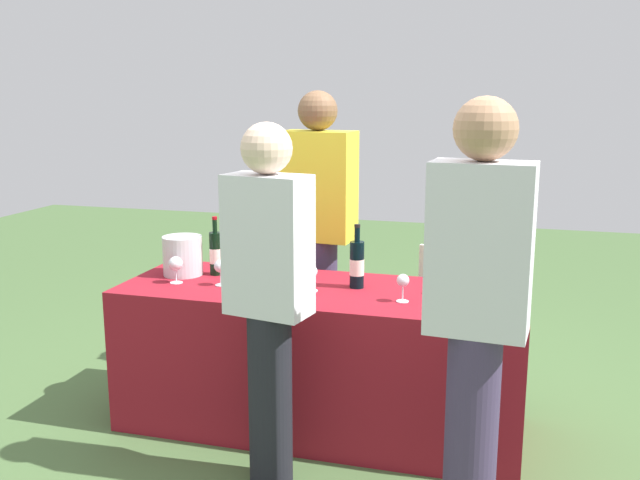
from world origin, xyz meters
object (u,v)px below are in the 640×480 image
object	(u,v)px
wine_glass_1	(220,267)
wine_glass_5	(465,287)
wine_glass_2	(249,275)
server_pouring	(318,226)
menu_board	(457,311)
wine_bottle_3	(476,275)
wine_bottle_2	(357,264)
guest_1	(477,307)
ice_bucket	(183,256)
wine_glass_4	(403,282)
wine_glass_3	(311,273)
wine_glass_0	(176,265)
wine_bottle_0	(216,253)
guest_0	(269,293)
wine_bottle_1	(277,258)

from	to	relation	value
wine_glass_1	wine_glass_5	distance (m)	1.23
wine_glass_2	server_pouring	distance (m)	0.83
menu_board	wine_bottle_3	bearing A→B (deg)	-66.03
wine_bottle_2	guest_1	distance (m)	1.05
wine_glass_1	ice_bucket	bearing A→B (deg)	152.70
wine_bottle_3	wine_glass_4	size ratio (longest dim) A/B	2.24
wine_glass_5	wine_glass_3	bearing A→B (deg)	174.22
wine_glass_3	server_pouring	world-z (taller)	server_pouring
wine_bottle_3	wine_glass_0	size ratio (longest dim) A/B	2.15
wine_bottle_0	guest_0	bearing A→B (deg)	-51.74
wine_bottle_0	wine_glass_0	bearing A→B (deg)	-120.69
wine_bottle_1	wine_glass_0	bearing A→B (deg)	-152.87
wine_bottle_3	wine_glass_4	xyz separation A→B (m)	(-0.33, -0.18, -0.01)
wine_glass_0	menu_board	size ratio (longest dim) A/B	0.18
wine_bottle_3	guest_1	world-z (taller)	guest_1
wine_bottle_1	guest_1	xyz separation A→B (m)	(1.09, -0.90, 0.09)
wine_bottle_2	guest_1	bearing A→B (deg)	-52.27
wine_bottle_2	wine_glass_4	distance (m)	0.32
server_pouring	guest_0	world-z (taller)	server_pouring
wine_bottle_3	guest_0	world-z (taller)	guest_0
wine_bottle_1	ice_bucket	xyz separation A→B (m)	(-0.52, -0.08, -0.00)
wine_glass_3	wine_bottle_1	bearing A→B (deg)	141.19
wine_bottle_1	wine_glass_1	xyz separation A→B (m)	(-0.23, -0.22, -0.01)
menu_board	wine_glass_3	bearing A→B (deg)	-109.46
wine_bottle_1	wine_glass_4	xyz separation A→B (m)	(0.71, -0.26, -0.01)
ice_bucket	guest_1	bearing A→B (deg)	-27.17
server_pouring	guest_0	size ratio (longest dim) A/B	1.08
ice_bucket	guest_1	distance (m)	1.81
wine_bottle_2	wine_bottle_3	size ratio (longest dim) A/B	1.08
ice_bucket	guest_0	distance (m)	0.99
wine_glass_5	menu_board	world-z (taller)	wine_glass_5
wine_bottle_2	guest_0	world-z (taller)	guest_0
wine_bottle_2	wine_glass_0	bearing A→B (deg)	-169.42
wine_bottle_1	wine_glass_0	size ratio (longest dim) A/B	2.19
wine_bottle_0	wine_glass_2	world-z (taller)	wine_bottle_0
wine_glass_0	wine_glass_4	bearing A→B (deg)	-0.64
wine_bottle_3	wine_glass_5	distance (m)	0.20
wine_glass_5	wine_bottle_1	bearing A→B (deg)	164.65
wine_glass_1	wine_bottle_1	bearing A→B (deg)	44.03
ice_bucket	wine_glass_0	bearing A→B (deg)	-75.57
guest_1	wine_glass_5	bearing A→B (deg)	102.95
wine_bottle_0	menu_board	xyz separation A→B (m)	(1.23, 0.80, -0.47)
wine_bottle_2	wine_bottle_1	bearing A→B (deg)	171.18
wine_glass_3	ice_bucket	distance (m)	0.77
wine_glass_2	server_pouring	size ratio (longest dim) A/B	0.07
menu_board	wine_bottle_2	bearing A→B (deg)	-103.57
wine_bottle_0	wine_glass_3	xyz separation A→B (m)	(0.59, -0.17, -0.03)
wine_bottle_2	wine_glass_2	xyz separation A→B (m)	(-0.50, -0.22, -0.04)
wine_bottle_3	ice_bucket	xyz separation A→B (m)	(-1.56, -0.00, -0.00)
wine_bottle_1	wine_bottle_2	distance (m)	0.46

